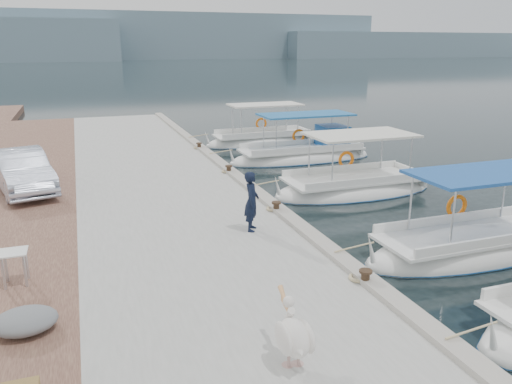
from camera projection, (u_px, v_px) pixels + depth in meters
ground at (308, 244)px, 13.85m from camera, size 400.00×400.00×0.00m
concrete_quay at (168, 197)px, 17.34m from camera, size 6.00×40.00×0.50m
quay_curb at (244, 181)px, 18.14m from camera, size 0.44×40.00×0.12m
cobblestone_strip at (10, 212)px, 15.73m from camera, size 4.00×40.00×0.50m
distant_hills at (163, 40)px, 203.39m from camera, size 330.00×60.00×18.00m
fishing_caique_b at (470, 250)px, 13.15m from camera, size 6.32×2.16×2.83m
fishing_caique_c at (354, 189)px, 18.67m from camera, size 6.39×2.51×2.83m
fishing_caique_d at (303, 156)px, 23.97m from camera, size 7.29×2.21×2.83m
fishing_caique_e at (262, 142)px, 27.86m from camera, size 6.56×2.15×2.83m
mooring_bollards at (276, 206)px, 14.90m from camera, size 0.28×20.28×0.33m
pelican at (294, 335)px, 7.66m from camera, size 0.55×1.32×1.02m
fisherman at (252, 201)px, 13.29m from camera, size 0.60×0.70×1.63m
parked_car at (22, 171)px, 16.94m from camera, size 2.52×4.54×1.42m
tarp_bundle at (25, 321)px, 8.66m from camera, size 1.10×0.90×0.40m
folding_table at (14, 261)px, 10.31m from camera, size 0.55×0.55×0.73m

